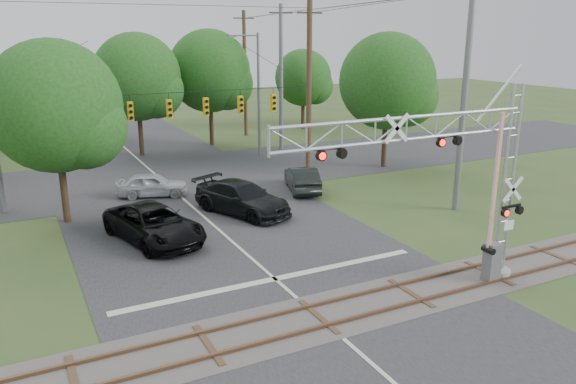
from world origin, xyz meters
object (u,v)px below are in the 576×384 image
pickup_black (154,224)px  sedan_silver (152,185)px  car_dark (242,198)px  traffic_signal_span (183,99)px  streetlight (256,88)px  crossing_gantry (448,172)px

pickup_black → sedan_silver: bearing=62.6°
pickup_black → car_dark: 5.69m
traffic_signal_span → streetlight: (8.02, 7.34, -0.31)m
sedan_silver → pickup_black: bearing=-174.7°
traffic_signal_span → car_dark: size_ratio=3.26×
streetlight → crossing_gantry: bearing=-98.6°
car_dark → sedan_silver: car_dark is taller
crossing_gantry → traffic_signal_span: (-4.12, 18.37, 0.90)m
car_dark → streetlight: streetlight is taller
crossing_gantry → pickup_black: crossing_gantry is taller
car_dark → sedan_silver: bearing=99.5°
streetlight → pickup_black: bearing=-128.2°
car_dark → crossing_gantry: bearing=-100.2°
pickup_black → sedan_silver: pickup_black is taller
pickup_black → traffic_signal_span: bearing=48.9°
sedan_silver → crossing_gantry: bearing=-141.9°
traffic_signal_span → sedan_silver: traffic_signal_span is taller
traffic_signal_span → pickup_black: size_ratio=3.20×
traffic_signal_span → car_dark: (1.23, -5.98, -4.76)m
traffic_signal_span → streetlight: traffic_signal_span is taller
pickup_black → streetlight: 20.07m
sedan_silver → streetlight: (10.34, 7.82, 4.59)m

